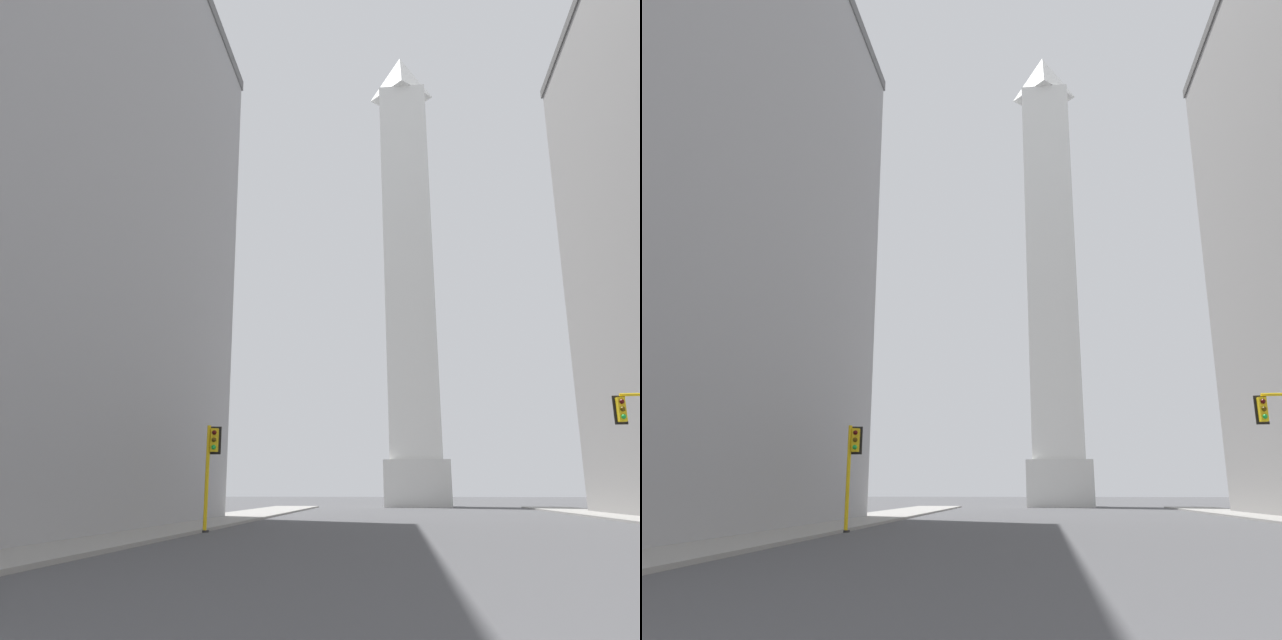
% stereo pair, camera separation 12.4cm
% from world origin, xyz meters
% --- Properties ---
extents(sidewalk_left, '(5.00, 91.54, 0.15)m').
position_xyz_m(sidewalk_left, '(-13.88, 27.46, 0.07)').
color(sidewalk_left, gray).
rests_on(sidewalk_left, ground_plane).
extents(obelisk, '(7.70, 7.70, 62.25)m').
position_xyz_m(obelisk, '(0.00, 76.29, 29.82)').
color(obelisk, silver).
rests_on(obelisk, ground_plane).
extents(traffic_light_mid_left, '(0.76, 0.53, 4.90)m').
position_xyz_m(traffic_light_mid_left, '(-11.19, 27.99, 3.24)').
color(traffic_light_mid_left, yellow).
rests_on(traffic_light_mid_left, ground_plane).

